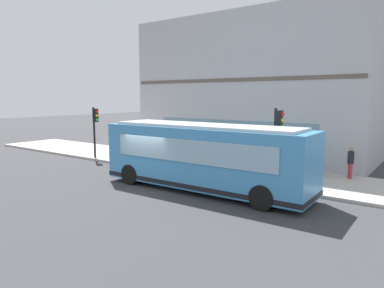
{
  "coord_description": "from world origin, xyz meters",
  "views": [
    {
      "loc": [
        -12.43,
        -11.44,
        4.32
      ],
      "look_at": [
        2.71,
        -0.39,
        1.79
      ],
      "focal_mm": 32.96,
      "sensor_mm": 36.0,
      "label": 1
    }
  ],
  "objects_px": {
    "city_bus_nearside": "(204,157)",
    "fire_hydrant": "(308,175)",
    "traffic_light_near_corner": "(278,132)",
    "pedestrian_near_building_entrance": "(278,159)",
    "traffic_light_down_block": "(95,123)",
    "newspaper_vending_box": "(314,167)",
    "pedestrian_walking_along_curb": "(351,161)",
    "pedestrian_by_light_pole": "(133,144)"
  },
  "relations": [
    {
      "from": "city_bus_nearside",
      "to": "pedestrian_walking_along_curb",
      "type": "distance_m",
      "value": 7.75
    },
    {
      "from": "city_bus_nearside",
      "to": "traffic_light_near_corner",
      "type": "bearing_deg",
      "value": -48.57
    },
    {
      "from": "city_bus_nearside",
      "to": "pedestrian_near_building_entrance",
      "type": "height_order",
      "value": "city_bus_nearside"
    },
    {
      "from": "city_bus_nearside",
      "to": "pedestrian_walking_along_curb",
      "type": "height_order",
      "value": "city_bus_nearside"
    },
    {
      "from": "traffic_light_down_block",
      "to": "pedestrian_by_light_pole",
      "type": "height_order",
      "value": "traffic_light_down_block"
    },
    {
      "from": "city_bus_nearside",
      "to": "pedestrian_by_light_pole",
      "type": "xyz_separation_m",
      "value": [
        4.11,
        8.83,
        -0.52
      ]
    },
    {
      "from": "city_bus_nearside",
      "to": "pedestrian_near_building_entrance",
      "type": "bearing_deg",
      "value": -26.65
    },
    {
      "from": "fire_hydrant",
      "to": "pedestrian_walking_along_curb",
      "type": "distance_m",
      "value": 2.57
    },
    {
      "from": "pedestrian_by_light_pole",
      "to": "newspaper_vending_box",
      "type": "relative_size",
      "value": 1.73
    },
    {
      "from": "pedestrian_near_building_entrance",
      "to": "newspaper_vending_box",
      "type": "relative_size",
      "value": 1.87
    },
    {
      "from": "city_bus_nearside",
      "to": "newspaper_vending_box",
      "type": "xyz_separation_m",
      "value": [
        5.51,
        -3.34,
        -0.95
      ]
    },
    {
      "from": "newspaper_vending_box",
      "to": "pedestrian_walking_along_curb",
      "type": "bearing_deg",
      "value": -79.19
    },
    {
      "from": "traffic_light_down_block",
      "to": "pedestrian_near_building_entrance",
      "type": "distance_m",
      "value": 12.68
    },
    {
      "from": "fire_hydrant",
      "to": "pedestrian_walking_along_curb",
      "type": "height_order",
      "value": "pedestrian_walking_along_curb"
    },
    {
      "from": "traffic_light_near_corner",
      "to": "fire_hydrant",
      "type": "height_order",
      "value": "traffic_light_near_corner"
    },
    {
      "from": "fire_hydrant",
      "to": "pedestrian_by_light_pole",
      "type": "xyz_separation_m",
      "value": [
        0.28,
        12.4,
        0.52
      ]
    },
    {
      "from": "city_bus_nearside",
      "to": "fire_hydrant",
      "type": "height_order",
      "value": "city_bus_nearside"
    },
    {
      "from": "traffic_light_down_block",
      "to": "pedestrian_by_light_pole",
      "type": "xyz_separation_m",
      "value": [
        1.83,
        -1.69,
        -1.52
      ]
    },
    {
      "from": "city_bus_nearside",
      "to": "newspaper_vending_box",
      "type": "height_order",
      "value": "city_bus_nearside"
    },
    {
      "from": "city_bus_nearside",
      "to": "pedestrian_walking_along_curb",
      "type": "bearing_deg",
      "value": -41.0
    },
    {
      "from": "city_bus_nearside",
      "to": "traffic_light_near_corner",
      "type": "height_order",
      "value": "traffic_light_near_corner"
    },
    {
      "from": "fire_hydrant",
      "to": "pedestrian_by_light_pole",
      "type": "bearing_deg",
      "value": 88.71
    },
    {
      "from": "pedestrian_near_building_entrance",
      "to": "traffic_light_near_corner",
      "type": "bearing_deg",
      "value": -159.46
    },
    {
      "from": "traffic_light_near_corner",
      "to": "traffic_light_down_block",
      "type": "relative_size",
      "value": 1.05
    },
    {
      "from": "pedestrian_by_light_pole",
      "to": "fire_hydrant",
      "type": "bearing_deg",
      "value": -91.29
    },
    {
      "from": "traffic_light_down_block",
      "to": "pedestrian_walking_along_curb",
      "type": "xyz_separation_m",
      "value": [
        3.56,
        -15.59,
        -1.48
      ]
    },
    {
      "from": "city_bus_nearside",
      "to": "fire_hydrant",
      "type": "distance_m",
      "value": 5.34
    },
    {
      "from": "pedestrian_by_light_pole",
      "to": "newspaper_vending_box",
      "type": "xyz_separation_m",
      "value": [
        1.4,
        -12.17,
        -0.43
      ]
    },
    {
      "from": "traffic_light_near_corner",
      "to": "traffic_light_down_block",
      "type": "distance_m",
      "value": 13.1
    },
    {
      "from": "traffic_light_near_corner",
      "to": "city_bus_nearside",
      "type": "bearing_deg",
      "value": 131.43
    },
    {
      "from": "traffic_light_near_corner",
      "to": "fire_hydrant",
      "type": "distance_m",
      "value": 2.84
    },
    {
      "from": "pedestrian_walking_along_curb",
      "to": "pedestrian_by_light_pole",
      "type": "bearing_deg",
      "value": 97.09
    },
    {
      "from": "pedestrian_walking_along_curb",
      "to": "newspaper_vending_box",
      "type": "distance_m",
      "value": 1.83
    },
    {
      "from": "traffic_light_down_block",
      "to": "pedestrian_by_light_pole",
      "type": "relative_size",
      "value": 2.22
    },
    {
      "from": "city_bus_nearside",
      "to": "pedestrian_near_building_entrance",
      "type": "distance_m",
      "value": 4.42
    },
    {
      "from": "pedestrian_near_building_entrance",
      "to": "pedestrian_walking_along_curb",
      "type": "relative_size",
      "value": 1.04
    },
    {
      "from": "pedestrian_near_building_entrance",
      "to": "pedestrian_by_light_pole",
      "type": "distance_m",
      "value": 10.8
    },
    {
      "from": "pedestrian_near_building_entrance",
      "to": "pedestrian_by_light_pole",
      "type": "bearing_deg",
      "value": 89.03
    },
    {
      "from": "traffic_light_down_block",
      "to": "traffic_light_near_corner",
      "type": "bearing_deg",
      "value": -89.98
    },
    {
      "from": "traffic_light_down_block",
      "to": "fire_hydrant",
      "type": "height_order",
      "value": "traffic_light_down_block"
    },
    {
      "from": "pedestrian_walking_along_curb",
      "to": "newspaper_vending_box",
      "type": "bearing_deg",
      "value": 100.81
    },
    {
      "from": "city_bus_nearside",
      "to": "pedestrian_walking_along_curb",
      "type": "relative_size",
      "value": 6.25
    }
  ]
}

